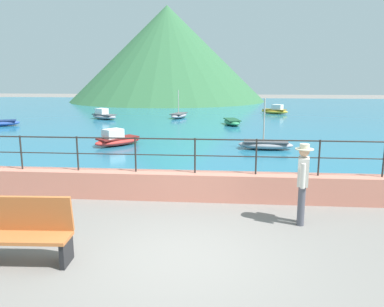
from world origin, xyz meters
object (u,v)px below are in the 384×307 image
(boat_0, at_px, (117,139))
(boat_4, at_px, (275,110))
(person_walking, at_px, (303,180))
(boat_3, at_px, (0,123))
(boat_6, at_px, (232,122))
(boat_1, at_px, (104,115))
(boat_7, at_px, (266,144))
(boat_2, at_px, (179,115))
(bench_main, at_px, (21,230))

(boat_0, relative_size, boat_4, 0.96)
(person_walking, height_order, boat_3, person_walking)
(boat_0, height_order, boat_3, boat_0)
(boat_6, bearing_deg, boat_4, 64.58)
(boat_3, bearing_deg, boat_6, 7.63)
(boat_0, xyz_separation_m, boat_6, (5.25, 7.86, -0.07))
(boat_1, relative_size, boat_7, 1.03)
(boat_2, bearing_deg, boat_3, -152.10)
(boat_3, xyz_separation_m, boat_7, (15.71, -6.25, 0.01))
(boat_2, xyz_separation_m, boat_4, (7.49, 3.98, 0.06))
(bench_main, xyz_separation_m, boat_2, (-0.03, 22.23, -0.30))
(bench_main, distance_m, boat_0, 10.82)
(person_walking, relative_size, boat_7, 0.74)
(boat_2, bearing_deg, boat_0, -96.84)
(person_walking, height_order, boat_1, person_walking)
(bench_main, distance_m, boat_1, 21.72)
(boat_2, relative_size, boat_3, 0.99)
(boat_6, distance_m, boat_7, 8.29)
(person_walking, relative_size, boat_4, 0.72)
(bench_main, distance_m, boat_2, 22.23)
(boat_1, xyz_separation_m, boat_4, (12.82, 5.17, 0.00))
(bench_main, distance_m, boat_3, 19.73)
(boat_1, distance_m, boat_2, 5.45)
(bench_main, bearing_deg, boat_3, 122.38)
(boat_1, height_order, boat_6, boat_1)
(person_walking, xyz_separation_m, boat_7, (0.07, 8.27, -0.71))
(boat_3, xyz_separation_m, boat_6, (14.40, 1.93, 0.00))
(boat_1, distance_m, boat_6, 9.51)
(boat_0, xyz_separation_m, boat_3, (-9.15, 5.93, -0.07))
(boat_6, bearing_deg, bench_main, -101.65)
(person_walking, relative_size, boat_6, 0.72)
(boat_0, bearing_deg, person_walking, -52.93)
(boat_6, height_order, boat_7, boat_7)
(boat_0, relative_size, boat_6, 0.96)
(bench_main, height_order, boat_2, boat_2)
(bench_main, bearing_deg, boat_2, 90.09)
(person_walking, height_order, boat_2, boat_2)
(boat_4, bearing_deg, boat_0, -119.80)
(bench_main, relative_size, boat_0, 0.74)
(person_walking, bearing_deg, bench_main, -157.19)
(boat_3, bearing_deg, boat_2, 27.90)
(bench_main, xyz_separation_m, boat_6, (3.83, 18.59, -0.30))
(boat_2, bearing_deg, boat_1, -167.46)
(bench_main, distance_m, boat_4, 27.26)
(boat_4, height_order, boat_7, boat_7)
(bench_main, bearing_deg, boat_7, 63.70)
(bench_main, relative_size, boat_1, 0.71)
(bench_main, xyz_separation_m, boat_1, (-5.36, 21.05, -0.23))
(boat_7, bearing_deg, boat_0, 177.21)
(boat_7, bearing_deg, boat_3, 158.29)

